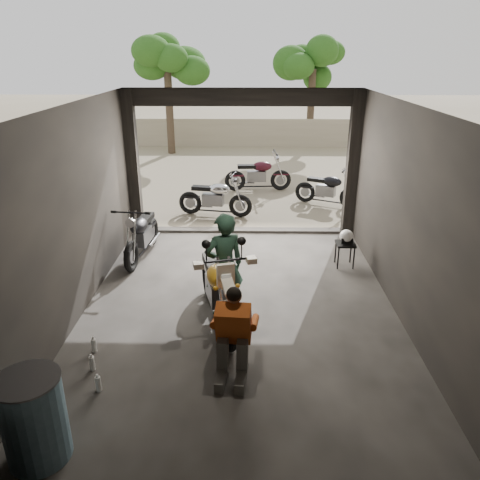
{
  "coord_description": "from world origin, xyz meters",
  "views": [
    {
      "loc": [
        0.11,
        -6.61,
        3.9
      ],
      "look_at": [
        -0.0,
        0.6,
        0.98
      ],
      "focal_mm": 35.0,
      "sensor_mm": 36.0,
      "label": 1
    }
  ],
  "objects_px": {
    "main_bike": "(217,283)",
    "outside_bike_b": "(258,171)",
    "outside_bike_c": "(328,186)",
    "outside_bike_a": "(215,194)",
    "oil_drum": "(34,420)",
    "sign_post": "(373,144)",
    "rider": "(224,266)",
    "left_bike": "(141,231)",
    "helmet": "(346,236)",
    "stool": "(345,246)",
    "mechanic": "(232,338)"
  },
  "relations": [
    {
      "from": "main_bike",
      "to": "outside_bike_b",
      "type": "xyz_separation_m",
      "value": [
        0.76,
        7.34,
        -0.08
      ]
    },
    {
      "from": "outside_bike_b",
      "to": "outside_bike_c",
      "type": "bearing_deg",
      "value": -131.77
    },
    {
      "from": "outside_bike_a",
      "to": "oil_drum",
      "type": "relative_size",
      "value": 1.69
    },
    {
      "from": "sign_post",
      "to": "rider",
      "type": "bearing_deg",
      "value": -127.53
    },
    {
      "from": "left_bike",
      "to": "rider",
      "type": "distance_m",
      "value": 2.85
    },
    {
      "from": "left_bike",
      "to": "outside_bike_c",
      "type": "xyz_separation_m",
      "value": [
        4.27,
        3.51,
        -0.04
      ]
    },
    {
      "from": "left_bike",
      "to": "outside_bike_a",
      "type": "xyz_separation_m",
      "value": [
        1.3,
        2.61,
        -0.01
      ]
    },
    {
      "from": "helmet",
      "to": "sign_post",
      "type": "height_order",
      "value": "sign_post"
    },
    {
      "from": "main_bike",
      "to": "stool",
      "type": "xyz_separation_m",
      "value": [
        2.33,
        2.02,
        -0.24
      ]
    },
    {
      "from": "outside_bike_b",
      "to": "mechanic",
      "type": "relative_size",
      "value": 1.5
    },
    {
      "from": "outside_bike_a",
      "to": "oil_drum",
      "type": "distance_m",
      "value": 7.78
    },
    {
      "from": "main_bike",
      "to": "sign_post",
      "type": "xyz_separation_m",
      "value": [
        3.56,
        5.47,
        1.1
      ]
    },
    {
      "from": "main_bike",
      "to": "helmet",
      "type": "height_order",
      "value": "main_bike"
    },
    {
      "from": "outside_bike_c",
      "to": "sign_post",
      "type": "bearing_deg",
      "value": -88.84
    },
    {
      "from": "left_bike",
      "to": "outside_bike_c",
      "type": "relative_size",
      "value": 1.07
    },
    {
      "from": "main_bike",
      "to": "sign_post",
      "type": "distance_m",
      "value": 6.62
    },
    {
      "from": "outside_bike_b",
      "to": "stool",
      "type": "xyz_separation_m",
      "value": [
        1.57,
        -5.32,
        -0.16
      ]
    },
    {
      "from": "left_bike",
      "to": "oil_drum",
      "type": "distance_m",
      "value": 5.07
    },
    {
      "from": "stool",
      "to": "outside_bike_a",
      "type": "bearing_deg",
      "value": 132.04
    },
    {
      "from": "left_bike",
      "to": "outside_bike_a",
      "type": "relative_size",
      "value": 1.02
    },
    {
      "from": "mechanic",
      "to": "sign_post",
      "type": "xyz_separation_m",
      "value": [
        3.29,
        6.8,
        1.18
      ]
    },
    {
      "from": "outside_bike_c",
      "to": "sign_post",
      "type": "xyz_separation_m",
      "value": [
        0.96,
        -0.45,
        1.22
      ]
    },
    {
      "from": "main_bike",
      "to": "sign_post",
      "type": "bearing_deg",
      "value": 42.53
    },
    {
      "from": "outside_bike_b",
      "to": "rider",
      "type": "xyz_separation_m",
      "value": [
        -0.66,
        -7.14,
        0.27
      ]
    },
    {
      "from": "stool",
      "to": "sign_post",
      "type": "distance_m",
      "value": 3.9
    },
    {
      "from": "stool",
      "to": "main_bike",
      "type": "bearing_deg",
      "value": -139.1
    },
    {
      "from": "left_bike",
      "to": "stool",
      "type": "distance_m",
      "value": 4.02
    },
    {
      "from": "oil_drum",
      "to": "sign_post",
      "type": "height_order",
      "value": "sign_post"
    },
    {
      "from": "mechanic",
      "to": "sign_post",
      "type": "height_order",
      "value": "sign_post"
    },
    {
      "from": "outside_bike_c",
      "to": "stool",
      "type": "height_order",
      "value": "outside_bike_c"
    },
    {
      "from": "mechanic",
      "to": "sign_post",
      "type": "bearing_deg",
      "value": 69.36
    },
    {
      "from": "main_bike",
      "to": "left_bike",
      "type": "relative_size",
      "value": 1.17
    },
    {
      "from": "stool",
      "to": "helmet",
      "type": "xyz_separation_m",
      "value": [
        0.01,
        0.03,
        0.2
      ]
    },
    {
      "from": "main_bike",
      "to": "stool",
      "type": "relative_size",
      "value": 4.0
    },
    {
      "from": "rider",
      "to": "outside_bike_a",
      "type": "bearing_deg",
      "value": -107.15
    },
    {
      "from": "stool",
      "to": "mechanic",
      "type": "bearing_deg",
      "value": -121.66
    },
    {
      "from": "main_bike",
      "to": "sign_post",
      "type": "height_order",
      "value": "sign_post"
    },
    {
      "from": "outside_bike_a",
      "to": "mechanic",
      "type": "relative_size",
      "value": 1.43
    },
    {
      "from": "main_bike",
      "to": "helmet",
      "type": "relative_size",
      "value": 7.12
    },
    {
      "from": "outside_bike_b",
      "to": "helmet",
      "type": "distance_m",
      "value": 5.52
    },
    {
      "from": "left_bike",
      "to": "mechanic",
      "type": "bearing_deg",
      "value": -56.68
    },
    {
      "from": "left_bike",
      "to": "sign_post",
      "type": "distance_m",
      "value": 6.17
    },
    {
      "from": "mechanic",
      "to": "sign_post",
      "type": "distance_m",
      "value": 7.64
    },
    {
      "from": "outside_bike_b",
      "to": "sign_post",
      "type": "xyz_separation_m",
      "value": [
        2.8,
        -1.87,
        1.17
      ]
    },
    {
      "from": "outside_bike_c",
      "to": "stool",
      "type": "bearing_deg",
      "value": -157.51
    },
    {
      "from": "outside_bike_a",
      "to": "helmet",
      "type": "distance_m",
      "value": 4.02
    },
    {
      "from": "helmet",
      "to": "left_bike",
      "type": "bearing_deg",
      "value": -177.02
    },
    {
      "from": "mechanic",
      "to": "left_bike",
      "type": "bearing_deg",
      "value": 122.6
    },
    {
      "from": "rider",
      "to": "oil_drum",
      "type": "relative_size",
      "value": 1.74
    },
    {
      "from": "outside_bike_a",
      "to": "sign_post",
      "type": "distance_m",
      "value": 4.13
    }
  ]
}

